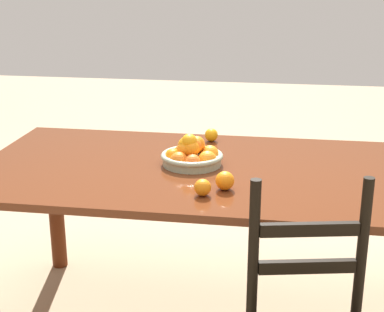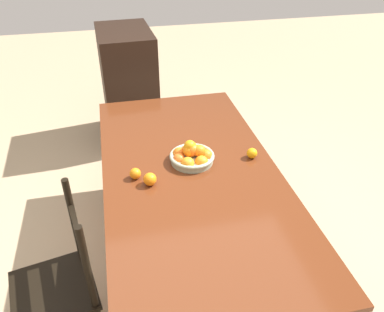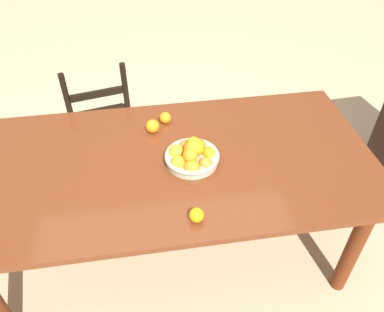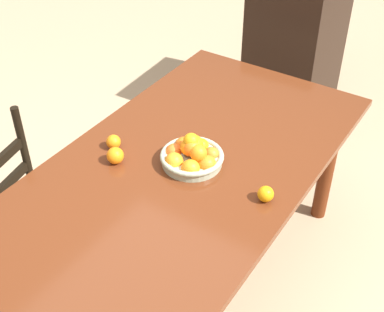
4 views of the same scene
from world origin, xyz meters
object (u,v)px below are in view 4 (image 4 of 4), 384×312
at_px(fruit_bowl, 192,154).
at_px(orange_loose_1, 266,194).
at_px(orange_loose_0, 113,142).
at_px(orange_loose_2, 115,156).
at_px(dining_table, 174,192).
at_px(cabinet, 297,43).

xyz_separation_m(fruit_bowl, orange_loose_1, (-0.04, -0.38, -0.02)).
height_order(fruit_bowl, orange_loose_0, fruit_bowl).
height_order(orange_loose_0, orange_loose_2, orange_loose_2).
relative_size(dining_table, cabinet, 1.89).
distance_m(orange_loose_0, orange_loose_2, 0.11).
relative_size(fruit_bowl, orange_loose_2, 3.69).
xyz_separation_m(cabinet, orange_loose_2, (-1.93, 0.01, 0.25)).
bearing_deg(orange_loose_1, cabinet, 19.65).
bearing_deg(orange_loose_2, orange_loose_1, -78.27).
bearing_deg(dining_table, fruit_bowl, -13.86).
height_order(orange_loose_0, orange_loose_1, same).
bearing_deg(fruit_bowl, dining_table, 166.14).
bearing_deg(cabinet, orange_loose_2, 176.69).
relative_size(cabinet, orange_loose_1, 16.85).
bearing_deg(dining_table, orange_loose_0, 88.59).
xyz_separation_m(dining_table, orange_loose_0, (0.01, 0.33, 0.13)).
distance_m(cabinet, orange_loose_2, 1.95).
height_order(cabinet, orange_loose_2, cabinet).
height_order(cabinet, orange_loose_1, cabinet).
height_order(dining_table, cabinet, cabinet).
distance_m(cabinet, orange_loose_0, 1.88).
bearing_deg(orange_loose_2, dining_table, -74.68).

